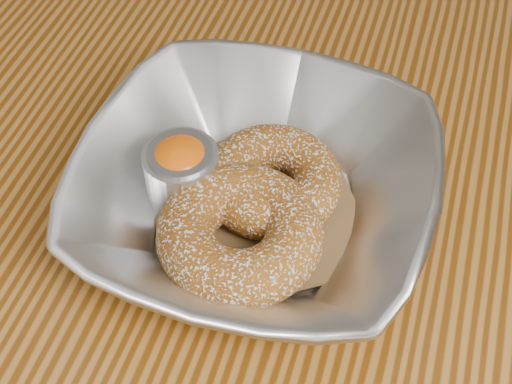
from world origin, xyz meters
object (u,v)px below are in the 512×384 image
(table, at_px, (307,312))
(donut_front, at_px, (240,234))
(ramekin, at_px, (182,172))
(donut_back, at_px, (272,181))
(serving_bowl, at_px, (256,191))

(table, height_order, donut_front, donut_front)
(donut_front, distance_m, ramekin, 0.06)
(donut_back, relative_size, ramekin, 1.83)
(serving_bowl, bearing_deg, donut_front, -89.15)
(ramekin, bearing_deg, serving_bowl, 3.31)
(serving_bowl, height_order, donut_back, serving_bowl)
(donut_back, distance_m, ramekin, 0.06)
(table, distance_m, serving_bowl, 0.14)
(serving_bowl, height_order, donut_front, serving_bowl)
(table, bearing_deg, ramekin, 176.64)
(table, bearing_deg, donut_back, 148.24)
(table, bearing_deg, donut_front, -148.16)
(serving_bowl, bearing_deg, ramekin, -176.69)
(donut_back, relative_size, donut_front, 0.89)
(table, distance_m, donut_back, 0.13)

